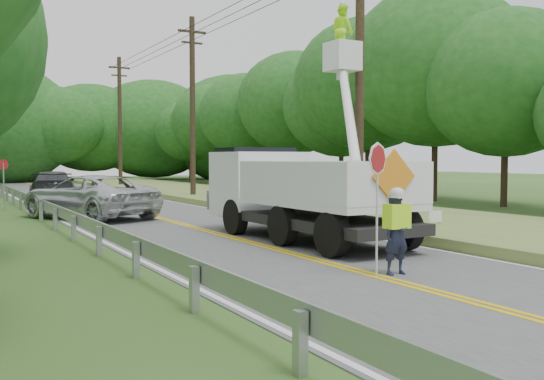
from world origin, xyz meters
TOP-DOWN VIEW (x-y plane):
  - ground at (0.00, 0.00)m, footprint 140.00×140.00m
  - road at (0.00, 14.00)m, footprint 7.20×96.00m
  - guardrail at (-4.02, 14.91)m, footprint 0.18×48.00m
  - utility_poles at (5.00, 17.02)m, footprint 1.60×43.30m
  - tall_grass_verge at (7.10, 14.00)m, footprint 7.00×96.00m
  - treeline_right at (15.82, 24.70)m, footprint 10.31×53.26m
  - treeline_horizon at (0.88, 56.20)m, footprint 57.79×15.69m
  - flagger at (0.43, 1.77)m, footprint 1.04×0.38m
  - bucket_truck at (1.72, 8.01)m, footprint 4.54×7.58m
  - suv_silver at (-2.36, 16.13)m, footprint 4.83×6.51m
  - suv_darkgrey at (-1.91, 26.92)m, footprint 3.12×5.77m
  - stop_sign_permanent at (-4.83, 21.55)m, footprint 0.45×0.21m
  - yard_sign at (5.77, 6.21)m, footprint 0.49×0.05m

SIDE VIEW (x-z plane):
  - ground at x=0.00m, z-range 0.00..0.00m
  - road at x=0.00m, z-range 0.00..0.02m
  - tall_grass_verge at x=7.10m, z-range 0.00..0.30m
  - yard_sign at x=5.77m, z-range 0.16..0.87m
  - guardrail at x=-4.02m, z-range 0.17..0.94m
  - suv_darkgrey at x=-1.91m, z-range 0.02..1.61m
  - suv_silver at x=-2.36m, z-range 0.02..1.66m
  - flagger at x=0.43m, z-range -0.35..2.24m
  - stop_sign_permanent at x=-4.83m, z-range 0.34..2.61m
  - bucket_truck at x=1.72m, z-range -1.99..5.27m
  - utility_poles at x=5.00m, z-range 0.27..10.27m
  - treeline_horizon at x=0.88m, z-range -0.74..11.74m
  - treeline_right at x=15.82m, z-range 0.45..11.91m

